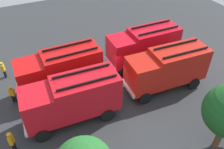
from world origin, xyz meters
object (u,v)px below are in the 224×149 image
Objects in this scene: fire_truck_0 at (144,45)px; fire_truck_1 at (60,69)px; fire_truck_2 at (167,67)px; fire_truck_3 at (72,98)px; firefighter_4 at (12,141)px; firefighter_2 at (54,66)px; traffic_cone_1 at (138,49)px; firefighter_3 at (3,69)px; traffic_cone_0 at (83,65)px; firefighter_1 at (12,94)px.

fire_truck_0 is 1.01× the size of fire_truck_1.
fire_truck_2 and fire_truck_3 have the same top height.
firefighter_2 is at bearing 78.43° from firefighter_4.
fire_truck_3 is 4.29× the size of firefighter_2.
fire_truck_1 is 9.67m from traffic_cone_1.
fire_truck_2 is 14.97m from firefighter_3.
firefighter_4 is at bearing 42.66° from traffic_cone_0.
firefighter_4 is at bearing -155.78° from firefighter_1.
firefighter_1 is 13.61m from traffic_cone_1.
fire_truck_1 reaches higher than traffic_cone_1.
firefighter_1 reaches higher than traffic_cone_1.
fire_truck_1 is at bearing -59.47° from firefighter_1.
traffic_cone_1 is at bearing -48.93° from firefighter_1.
fire_truck_2 is (-8.31, 3.70, 0.00)m from fire_truck_1.
fire_truck_0 is 4.42× the size of firefighter_1.
fire_truck_0 is 0.99× the size of fire_truck_3.
firefighter_4 is at bearing 8.21° from fire_truck_2.
firefighter_3 is (4.44, -1.54, -0.03)m from firefighter_2.
fire_truck_2 is at bearing 26.74° from firefighter_4.
fire_truck_2 is at bearing 89.27° from fire_truck_0.
fire_truck_0 is 9.50m from fire_truck_3.
fire_truck_2 is 8.26m from traffic_cone_0.
fire_truck_0 reaches higher than firefighter_2.
firefighter_1 is (12.52, -3.76, -1.24)m from fire_truck_2.
firefighter_4 is (0.61, 4.90, 0.11)m from firefighter_1.
traffic_cone_0 is at bearing -41.75° from fire_truck_2.
fire_truck_1 is 0.99× the size of fire_truck_3.
fire_truck_2 is at bearing -14.43° from firefighter_3.
traffic_cone_0 is at bearing -42.75° from firefighter_1.
firefighter_2 is at bearing -12.52° from fire_truck_0.
firefighter_3 is at bearing 36.19° from firefighter_1.
fire_truck_0 is at bearing 42.94° from firefighter_4.
firefighter_1 is 7.11m from traffic_cone_0.
firefighter_1 is 4.94m from firefighter_4.
traffic_cone_0 is (-2.70, 0.34, -0.58)m from firefighter_2.
fire_truck_1 is at bearing -24.50° from firefighter_3.
fire_truck_2 is 8.46m from fire_truck_3.
fire_truck_2 is 4.06× the size of firefighter_4.
firefighter_3 is 0.92× the size of firefighter_4.
firefighter_4 is (4.66, 1.06, -1.13)m from fire_truck_3.
fire_truck_3 is at bearing 64.47° from traffic_cone_0.
firefighter_4 reaches higher than firefighter_1.
fire_truck_0 is 12.66× the size of traffic_cone_1.
firefighter_2 reaches higher than firefighter_1.
fire_truck_0 and fire_truck_1 have the same top height.
firefighter_2 reaches higher than traffic_cone_0.
traffic_cone_1 is (-9.34, -6.14, -1.87)m from fire_truck_3.
firefighter_1 is 2.20× the size of traffic_cone_0.
fire_truck_1 reaches higher than traffic_cone_0.
fire_truck_2 reaches higher than firefighter_3.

